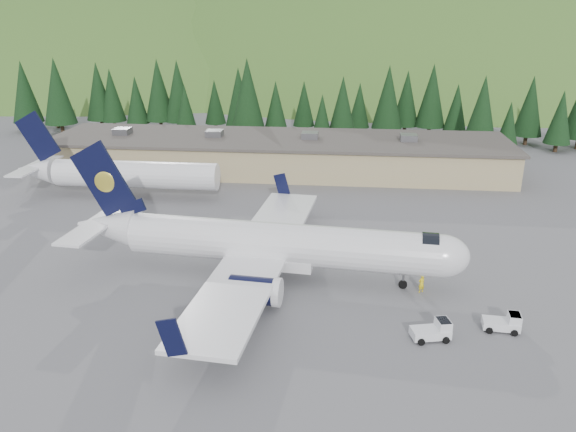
# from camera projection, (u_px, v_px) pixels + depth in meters

# --- Properties ---
(ground) EXTENTS (600.00, 600.00, 0.00)m
(ground) POSITION_uv_depth(u_px,v_px,m) (281.00, 277.00, 52.92)
(ground) COLOR #59595E
(airliner) EXTENTS (37.46, 35.19, 12.42)m
(airliner) POSITION_uv_depth(u_px,v_px,m) (270.00, 244.00, 51.98)
(airliner) COLOR white
(airliner) RESTS_ON ground
(second_airliner) EXTENTS (27.50, 11.00, 10.05)m
(second_airliner) POSITION_uv_depth(u_px,v_px,m) (115.00, 173.00, 74.79)
(second_airliner) COLOR white
(second_airliner) RESTS_ON ground
(baggage_tug_a) EXTENTS (3.17, 2.30, 1.55)m
(baggage_tug_a) POSITION_uv_depth(u_px,v_px,m) (434.00, 331.00, 42.83)
(baggage_tug_a) COLOR white
(baggage_tug_a) RESTS_ON ground
(baggage_tug_b) EXTENTS (2.90, 1.89, 1.49)m
(baggage_tug_b) POSITION_uv_depth(u_px,v_px,m) (505.00, 323.00, 43.97)
(baggage_tug_b) COLOR white
(baggage_tug_b) RESTS_ON ground
(terminal_building) EXTENTS (71.00, 17.00, 6.10)m
(terminal_building) POSITION_uv_depth(u_px,v_px,m) (278.00, 153.00, 87.99)
(terminal_building) COLOR tan
(terminal_building) RESTS_ON ground
(ramp_worker) EXTENTS (0.76, 0.70, 1.74)m
(ramp_worker) POSITION_uv_depth(u_px,v_px,m) (421.00, 283.00, 49.88)
(ramp_worker) COLOR yellow
(ramp_worker) RESTS_ON ground
(tree_line) EXTENTS (113.43, 17.54, 14.32)m
(tree_line) POSITION_uv_depth(u_px,v_px,m) (276.00, 99.00, 109.57)
(tree_line) COLOR black
(tree_line) RESTS_ON ground
(hills) EXTENTS (614.00, 330.00, 300.00)m
(hills) POSITION_uv_depth(u_px,v_px,m) (442.00, 246.00, 269.74)
(hills) COLOR #294E18
(hills) RESTS_ON ground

